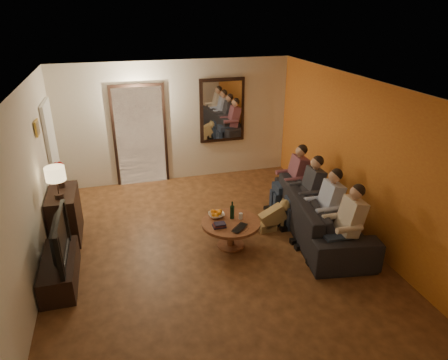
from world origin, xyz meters
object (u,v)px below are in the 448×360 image
object	(u,v)px
bowl	(216,215)
tv	(54,239)
person_d	(294,181)
person_b	(326,210)
dresser	(65,215)
person_a	(346,229)
laptop	(242,229)
tv_stand	(60,270)
table_lamp	(57,183)
sofa	(321,213)
dog	(273,215)
coffee_table	(231,234)
wine_bottle	(232,210)
person_c	(309,194)

from	to	relation	value
bowl	tv	bearing A→B (deg)	-169.18
person_d	person_b	bearing A→B (deg)	-90.00
dresser	person_b	xyz separation A→B (m)	(4.07, -1.33, 0.19)
person_a	laptop	distance (m)	1.53
tv_stand	laptop	world-z (taller)	laptop
dresser	table_lamp	xyz separation A→B (m)	(0.00, -0.22, 0.68)
sofa	dog	xyz separation A→B (m)	(-0.74, 0.30, -0.09)
coffee_table	sofa	bearing A→B (deg)	-0.19
person_a	wine_bottle	size ratio (longest dim) A/B	3.87
person_c	wine_bottle	xyz separation A→B (m)	(-1.44, -0.19, 0.01)
tv	dresser	bearing A→B (deg)	0.00
table_lamp	person_b	world-z (taller)	table_lamp
bowl	laptop	xyz separation A→B (m)	(0.28, -0.50, -0.02)
person_a	dog	xyz separation A→B (m)	(-0.64, 1.20, -0.32)
sofa	laptop	bearing A→B (deg)	109.15
tv	person_d	world-z (taller)	person_d
bowl	coffee_table	bearing A→B (deg)	-50.71
person_b	bowl	world-z (taller)	person_b
coffee_table	wine_bottle	xyz separation A→B (m)	(0.05, 0.10, 0.38)
wine_bottle	person_d	bearing A→B (deg)	28.83
sofa	person_c	size ratio (longest dim) A/B	2.13
dresser	tv	size ratio (longest dim) A/B	0.84
dog	laptop	size ratio (longest dim) A/B	1.70
person_b	person_d	world-z (taller)	same
wine_bottle	coffee_table	bearing A→B (deg)	-116.57
tv_stand	person_a	world-z (taller)	person_a
coffee_table	bowl	world-z (taller)	bowl
bowl	wine_bottle	size ratio (longest dim) A/B	0.84
person_a	coffee_table	xyz separation A→B (m)	(-1.49, 0.91, -0.38)
tv_stand	bowl	distance (m)	2.46
person_d	bowl	world-z (taller)	person_d
table_lamp	person_c	bearing A→B (deg)	-7.08
dresser	person_a	size ratio (longest dim) A/B	0.78
tv_stand	person_a	size ratio (longest dim) A/B	0.98
person_a	laptop	world-z (taller)	person_a
coffee_table	bowl	size ratio (longest dim) A/B	3.63
person_d	wine_bottle	xyz separation A→B (m)	(-1.44, -0.79, 0.01)
tv_stand	dog	xyz separation A→B (m)	(3.43, 0.54, 0.08)
table_lamp	laptop	distance (m)	2.96
person_d	wine_bottle	size ratio (longest dim) A/B	3.87
person_c	coffee_table	xyz separation A→B (m)	(-1.49, -0.29, -0.38)
wine_bottle	laptop	size ratio (longest dim) A/B	0.94
tv_stand	laptop	size ratio (longest dim) A/B	3.57
table_lamp	sofa	xyz separation A→B (m)	(4.17, -0.81, -0.73)
person_a	tv_stand	bearing A→B (deg)	170.70
person_a	person_d	world-z (taller)	same
coffee_table	wine_bottle	world-z (taller)	wine_bottle
person_b	person_c	world-z (taller)	same
tv_stand	wine_bottle	xyz separation A→B (m)	(2.63, 0.34, 0.41)
person_c	dog	xyz separation A→B (m)	(-0.64, 0.00, -0.32)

